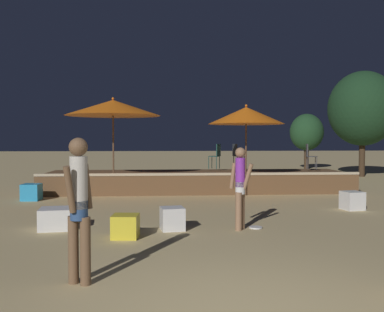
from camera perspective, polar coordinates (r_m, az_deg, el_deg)
The scene contains 16 objects.
wooden_deck at distance 14.96m, azimuth 0.70°, elevation -3.38°, with size 10.37×2.76×0.72m.
patio_umbrella_0 at distance 13.69m, azimuth 7.23°, elevation 5.36°, with size 2.42×2.42×2.89m.
patio_umbrella_1 at distance 13.69m, azimuth -10.49°, elevation 6.33°, with size 2.98×2.98×3.10m.
cube_seat_0 at distance 7.97m, azimuth -8.87°, elevation -9.24°, with size 0.51×0.51×0.42m.
cube_seat_1 at distance 13.42m, azimuth -20.62°, elevation -4.53°, with size 0.52×0.52×0.48m.
cube_seat_3 at distance 11.66m, azimuth 20.58°, elevation -5.58°, with size 0.55×0.55×0.47m.
cube_seat_4 at distance 8.55m, azimuth -2.64°, elevation -8.34°, with size 0.51×0.51×0.45m.
cube_seat_5 at distance 9.03m, azimuth -17.72°, elevation -7.96°, with size 0.68×0.68×0.42m.
person_0 at distance 5.47m, azimuth -14.85°, elevation -6.13°, with size 0.30×0.52×1.81m.
person_3 at distance 8.51m, azimuth 6.45°, elevation -4.00°, with size 0.47×0.34×1.63m.
bistro_chair_0 at distance 15.51m, azimuth 3.28°, elevation 0.30°, with size 0.47×0.46×0.90m.
bistro_chair_1 at distance 15.80m, azimuth 6.00°, elevation 0.33°, with size 0.43×0.42×0.90m.
bistro_chair_2 at distance 15.84m, azimuth 15.36°, elevation 0.27°, with size 0.42×0.41×0.90m.
frisbee_disc at distance 8.81m, azimuth 8.50°, elevation -9.40°, with size 0.27×0.27×0.03m.
background_tree_0 at distance 26.49m, azimuth 15.04°, elevation 3.06°, with size 1.99×1.99×3.31m.
background_tree_1 at distance 22.00m, azimuth 21.80°, elevation 5.88°, with size 3.22×3.22×5.02m.
Camera 1 is at (-0.83, -4.13, 1.80)m, focal length 40.00 mm.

